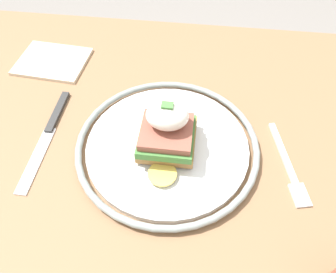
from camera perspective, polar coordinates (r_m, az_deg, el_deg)
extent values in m
cube|color=#846042|center=(0.52, -0.10, -3.10)|extent=(0.97, 0.69, 0.03)
cylinder|color=#846042|center=(1.06, 25.76, -4.30)|extent=(0.06, 0.06, 0.71)
cylinder|color=#846042|center=(1.09, -21.01, 0.15)|extent=(0.06, 0.06, 0.71)
cylinder|color=silver|center=(0.50, 0.00, -2.15)|extent=(0.25, 0.25, 0.01)
torus|color=gray|center=(0.49, 0.00, -1.81)|extent=(0.28, 0.28, 0.01)
cube|color=#9E703D|center=(0.48, 0.00, -0.79)|extent=(0.08, 0.09, 0.02)
cube|color=#427A38|center=(0.47, -0.43, 0.06)|extent=(0.08, 0.08, 0.01)
cube|color=brown|center=(0.46, 0.15, 0.85)|extent=(0.07, 0.07, 0.01)
ellipsoid|color=white|center=(0.44, 0.45, 3.49)|extent=(0.06, 0.05, 0.04)
cylinder|color=#E5C656|center=(0.46, -1.54, -6.47)|extent=(0.04, 0.04, 0.00)
cube|color=#47843D|center=(0.43, 0.00, 5.07)|extent=(0.02, 0.01, 0.00)
cube|color=silver|center=(0.53, 19.32, -2.54)|extent=(0.03, 0.11, 0.00)
cube|color=silver|center=(0.49, 21.97, -9.47)|extent=(0.03, 0.04, 0.00)
cube|color=#2D2D2D|center=(0.58, -18.67, 4.10)|extent=(0.01, 0.09, 0.01)
cube|color=silver|center=(0.53, -21.92, -3.67)|extent=(0.02, 0.12, 0.00)
cube|color=beige|center=(0.69, -19.46, 12.24)|extent=(0.14, 0.11, 0.01)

